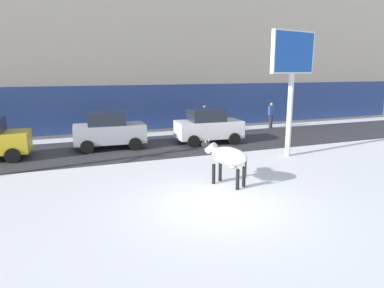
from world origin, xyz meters
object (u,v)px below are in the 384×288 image
object	(u,v)px
cow_holstein	(228,157)
billboard	(293,60)
car_white_hatchback	(208,126)
pedestrian_by_cars	(205,119)
car_silver_hatchback	(109,130)
pedestrian_near_billboard	(271,115)

from	to	relation	value
cow_holstein	billboard	bearing A→B (deg)	30.82
cow_holstein	car_white_hatchback	xyz separation A→B (m)	(2.30, 6.75, -0.07)
pedestrian_by_cars	car_white_hatchback	bearing A→B (deg)	-110.28
car_white_hatchback	pedestrian_by_cars	distance (m)	3.29
billboard	pedestrian_by_cars	distance (m)	8.01
car_silver_hatchback	pedestrian_by_cars	xyz separation A→B (m)	(6.33, 2.46, -0.05)
cow_holstein	car_white_hatchback	world-z (taller)	car_white_hatchback
billboard	pedestrian_by_cars	size ratio (longest dim) A/B	3.21
billboard	car_silver_hatchback	distance (m)	9.38
car_white_hatchback	cow_holstein	bearing A→B (deg)	-108.83
cow_holstein	pedestrian_near_billboard	size ratio (longest dim) A/B	1.08
cow_holstein	car_silver_hatchback	size ratio (longest dim) A/B	0.52
billboard	car_silver_hatchback	xyz separation A→B (m)	(-7.38, 4.70, -3.39)
billboard	pedestrian_by_cars	xyz separation A→B (m)	(-1.05, 7.15, -3.43)
cow_holstein	car_silver_hatchback	world-z (taller)	car_silver_hatchback
car_white_hatchback	pedestrian_by_cars	world-z (taller)	car_white_hatchback
pedestrian_near_billboard	cow_holstein	bearing A→B (deg)	-130.54
car_silver_hatchback	car_white_hatchback	xyz separation A→B (m)	(5.19, -0.62, 0.00)
cow_holstein	car_white_hatchback	size ratio (longest dim) A/B	0.52
billboard	car_white_hatchback	distance (m)	5.73
pedestrian_by_cars	cow_holstein	bearing A→B (deg)	-109.29
billboard	car_white_hatchback	bearing A→B (deg)	118.26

